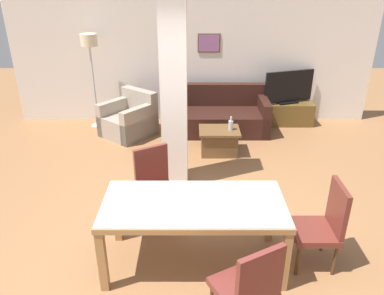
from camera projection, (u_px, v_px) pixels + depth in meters
The scene contains 14 objects.
ground_plane at pixel (192, 261), 4.08m from camera, with size 18.00×18.00×0.00m, color #94653E.
back_wall at pixel (191, 56), 7.43m from camera, with size 7.20×0.09×2.70m.
divider_pillar at pixel (173, 94), 5.10m from camera, with size 0.35×0.39×2.70m.
dining_table at pixel (192, 215), 3.82m from camera, with size 1.86×0.87×0.77m.
dining_chair_head_right at pixel (322, 223), 3.87m from camera, with size 0.46×0.46×0.96m.
dining_chair_far_left at pixel (155, 184), 4.58m from camera, with size 0.63×0.63×0.96m.
dining_chair_near_right at pixel (248, 286), 3.10m from camera, with size 0.62×0.62×0.96m.
sofa at pixel (218, 116), 7.33m from camera, with size 1.84×0.93×0.86m.
armchair at pixel (128, 120), 7.15m from camera, with size 1.17×1.17×0.82m.
coffee_table at pixel (218, 141), 6.43m from camera, with size 0.69×0.53×0.44m.
bottle at pixel (229, 125), 6.29m from camera, with size 0.08×0.08×0.23m.
tv_stand at pixel (284, 113), 7.66m from camera, with size 1.06×0.40×0.46m.
tv_screen at pixel (287, 87), 7.43m from camera, with size 1.00×0.37×0.66m.
floor_lamp at pixel (88, 50), 7.00m from camera, with size 0.31×0.31×1.83m.
Camera 1 is at (-0.02, -3.16, 2.87)m, focal length 35.00 mm.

